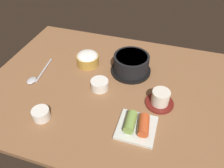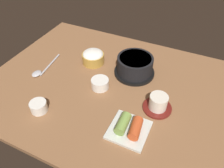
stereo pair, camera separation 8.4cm
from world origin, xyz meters
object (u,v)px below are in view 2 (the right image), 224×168
Objects in this scene: rice_bowl at (93,57)px; side_bowl_near at (39,106)px; banchan_cup_center at (100,83)px; kimchi_plate at (129,128)px; spoon at (41,70)px; stone_pot at (135,66)px; tea_cup_with_saucer at (158,103)px.

rice_bowl reaches higher than side_bowl_near.
kimchi_plate is at bearing -38.81° from banchan_cup_center.
spoon is at bearing 127.22° from side_bowl_near.
kimchi_plate is 33.14cm from side_bowl_near.
banchan_cup_center is at bearing -123.23° from stone_pot.
side_bowl_near is (-38.37, -18.89, -0.70)cm from tea_cup_with_saucer.
banchan_cup_center is 1.16× the size of side_bowl_near.
stone_pot is 21.46cm from tea_cup_with_saucer.
kimchi_plate reaches higher than banchan_cup_center.
side_bowl_near is (-14.27, -20.17, -0.06)cm from banchan_cup_center.
stone_pot is 2.46× the size of banchan_cup_center.
tea_cup_with_saucer is (34.65, -14.82, -0.44)cm from rice_bowl.
tea_cup_with_saucer is at bearing -3.04° from banchan_cup_center.
spoon is (-37.32, -16.28, -3.53)cm from stone_pot.
rice_bowl reaches higher than banchan_cup_center.
side_bowl_near is at bearing -124.45° from stone_pot.
kimchi_plate is at bearing -15.35° from spoon.
stone_pot is at bearing 23.56° from spoon.
stone_pot is 2.86× the size of side_bowl_near.
spoon is (-28.02, -2.08, -1.49)cm from banchan_cup_center.
stone_pot is 40.87cm from spoon.
tea_cup_with_saucer is at bearing 26.21° from side_bowl_near.
banchan_cup_center is at bearing 54.71° from side_bowl_near.
side_bowl_near is at bearing -125.29° from banchan_cup_center.
stone_pot is 1.64× the size of tea_cup_with_saucer.
kimchi_plate is 0.69× the size of spoon.
tea_cup_with_saucer is 1.74× the size of side_bowl_near.
tea_cup_with_saucer is 0.83× the size of kimchi_plate.
stone_pot is at bearing 133.71° from tea_cup_with_saucer.
spoon is at bearing -179.12° from tea_cup_with_saucer.
tea_cup_with_saucer reaches higher than banchan_cup_center.
stone_pot is 1.36× the size of kimchi_plate.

